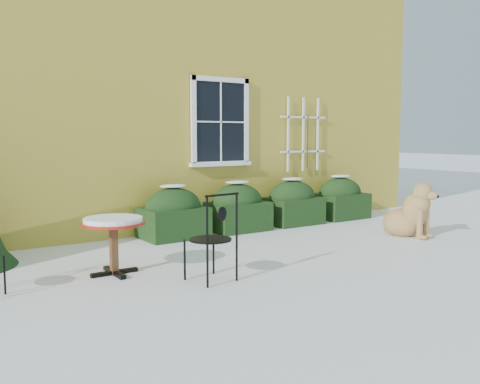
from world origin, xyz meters
TOP-DOWN VIEW (x-y plane):
  - ground at (0.00, 0.00)m, footprint 80.00×80.00m
  - house at (0.00, 7.00)m, footprint 12.40×8.40m
  - hedge_row at (1.65, 2.55)m, footprint 4.95×0.80m
  - bistro_table at (-2.02, 0.83)m, footprint 0.77×0.77m
  - patio_chair_near at (-1.16, -0.13)m, footprint 0.53×0.52m
  - dog at (3.10, 0.37)m, footprint 0.71×1.09m

SIDE VIEW (x-z plane):
  - ground at x=0.00m, z-range 0.00..0.00m
  - dog at x=3.10m, z-range -0.10..0.87m
  - hedge_row at x=1.65m, z-range -0.05..0.86m
  - patio_chair_near at x=-1.16m, z-range 0.00..1.06m
  - bistro_table at x=-2.02m, z-range 0.24..0.96m
  - house at x=0.00m, z-range 0.02..6.42m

